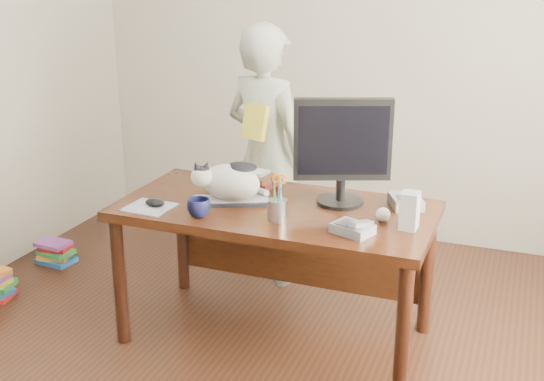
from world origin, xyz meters
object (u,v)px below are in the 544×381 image
(monitor, at_px, (342,146))
(speaker, at_px, (410,211))
(book_stack, at_px, (257,179))
(person, at_px, (266,155))
(keyboard, at_px, (231,200))
(calculator, at_px, (406,201))
(baseball, at_px, (383,215))
(coffee_mug, at_px, (199,208))
(cat, at_px, (228,181))
(pen_cup, at_px, (278,207))
(phone, at_px, (353,228))
(desk, at_px, (281,228))
(book_pile_b, at_px, (55,252))
(mouse, at_px, (155,203))

(monitor, bearing_deg, speaker, -48.97)
(book_stack, bearing_deg, person, 119.26)
(keyboard, bearing_deg, calculator, -7.56)
(baseball, distance_m, calculator, 0.25)
(baseball, bearing_deg, coffee_mug, -163.24)
(keyboard, height_order, speaker, speaker)
(speaker, height_order, calculator, speaker)
(book_stack, xyz_separation_m, person, (-0.11, 0.41, 0.02))
(keyboard, distance_m, cat, 0.11)
(pen_cup, xyz_separation_m, baseball, (0.48, 0.17, -0.03))
(phone, bearing_deg, desk, 168.43)
(phone, height_order, calculator, phone)
(desk, bearing_deg, phone, -32.25)
(cat, relative_size, calculator, 1.60)
(book_pile_b, bearing_deg, baseball, -9.06)
(keyboard, distance_m, pen_cup, 0.35)
(keyboard, height_order, book_stack, book_stack)
(cat, height_order, book_stack, cat)
(monitor, relative_size, person, 0.34)
(keyboard, xyz_separation_m, book_stack, (0.01, 0.31, 0.02))
(keyboard, height_order, mouse, mouse)
(cat, xyz_separation_m, mouse, (-0.32, -0.19, -0.10))
(calculator, bearing_deg, pen_cup, -167.48)
(cat, height_order, book_pile_b, cat)
(mouse, relative_size, coffee_mug, 0.94)
(book_pile_b, bearing_deg, keyboard, -14.43)
(book_pile_b, bearing_deg, mouse, -26.77)
(person, bearing_deg, phone, 149.01)
(desk, distance_m, coffee_mug, 0.50)
(keyboard, height_order, cat, cat)
(mouse, distance_m, person, 0.95)
(calculator, distance_m, book_pile_b, 2.45)
(keyboard, height_order, pen_cup, pen_cup)
(mouse, height_order, person, person)
(monitor, distance_m, speaker, 0.49)
(monitor, xyz_separation_m, coffee_mug, (-0.60, -0.41, -0.27))
(coffee_mug, bearing_deg, book_pile_b, 156.45)
(pen_cup, bearing_deg, desk, 107.10)
(cat, distance_m, pen_cup, 0.36)
(coffee_mug, relative_size, phone, 0.54)
(desk, bearing_deg, book_stack, 137.25)
(monitor, xyz_separation_m, speaker, (0.38, -0.20, -0.22))
(keyboard, relative_size, person, 0.27)
(pen_cup, distance_m, phone, 0.39)
(cat, xyz_separation_m, book_stack, (0.03, 0.32, -0.08))
(coffee_mug, bearing_deg, book_stack, 81.70)
(baseball, height_order, calculator, baseball)
(monitor, relative_size, baseball, 8.00)
(pen_cup, relative_size, baseball, 3.42)
(keyboard, xyz_separation_m, cat, (-0.01, -0.01, 0.11))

